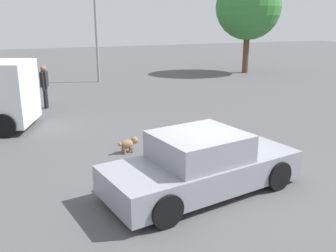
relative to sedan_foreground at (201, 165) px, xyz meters
name	(u,v)px	position (x,y,z in m)	size (l,w,h in m)	color
ground_plane	(206,183)	(0.29, 0.30, -0.60)	(80.00, 80.00, 0.00)	#515154
sedan_foreground	(201,165)	(0.00, 0.00, 0.00)	(4.48, 2.48, 1.30)	gray
dog	(129,143)	(-0.80, 2.85, -0.34)	(0.61, 0.32, 0.42)	olive
pedestrian	(44,83)	(-2.52, 9.13, 0.44)	(0.35, 0.55, 1.73)	black
light_post_mid	(95,5)	(0.74, 14.74, 3.58)	(0.44, 0.44, 6.11)	gray
tree_back_left	(248,7)	(10.50, 14.78, 3.58)	(4.15, 4.15, 6.27)	brown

